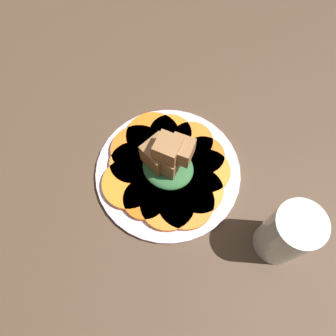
# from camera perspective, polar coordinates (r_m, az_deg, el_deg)

# --- Properties ---
(table_slab) EXTENTS (1.20, 1.20, 0.02)m
(table_slab) POSITION_cam_1_polar(r_m,az_deg,el_deg) (0.59, 0.00, -1.24)
(table_slab) COLOR #4C3828
(table_slab) RESTS_ON ground
(plate) EXTENTS (0.25, 0.25, 0.01)m
(plate) POSITION_cam_1_polar(r_m,az_deg,el_deg) (0.57, 0.00, -0.65)
(plate) COLOR silver
(plate) RESTS_ON table_slab
(carrot_slice_0) EXTENTS (0.10, 0.10, 0.01)m
(carrot_slice_0) POSITION_cam_1_polar(r_m,az_deg,el_deg) (0.58, -5.20, 3.16)
(carrot_slice_0) COLOR orange
(carrot_slice_0) RESTS_ON plate
(carrot_slice_1) EXTENTS (0.08, 0.08, 0.01)m
(carrot_slice_1) POSITION_cam_1_polar(r_m,az_deg,el_deg) (0.57, -6.19, 0.83)
(carrot_slice_1) COLOR orange
(carrot_slice_1) RESTS_ON plate
(carrot_slice_2) EXTENTS (0.09, 0.09, 0.01)m
(carrot_slice_2) POSITION_cam_1_polar(r_m,az_deg,el_deg) (0.55, -6.72, -2.70)
(carrot_slice_2) COLOR orange
(carrot_slice_2) RESTS_ON plate
(carrot_slice_3) EXTENTS (0.07, 0.07, 0.01)m
(carrot_slice_3) POSITION_cam_1_polar(r_m,az_deg,el_deg) (0.54, -4.05, -5.44)
(carrot_slice_3) COLOR #D66115
(carrot_slice_3) RESTS_ON plate
(carrot_slice_4) EXTENTS (0.09, 0.09, 0.01)m
(carrot_slice_4) POSITION_cam_1_polar(r_m,az_deg,el_deg) (0.54, -0.09, -6.27)
(carrot_slice_4) COLOR orange
(carrot_slice_4) RESTS_ON plate
(carrot_slice_5) EXTENTS (0.10, 0.10, 0.01)m
(carrot_slice_5) POSITION_cam_1_polar(r_m,az_deg,el_deg) (0.54, 3.04, -5.86)
(carrot_slice_5) COLOR orange
(carrot_slice_5) RESTS_ON plate
(carrot_slice_6) EXTENTS (0.08, 0.08, 0.01)m
(carrot_slice_6) POSITION_cam_1_polar(r_m,az_deg,el_deg) (0.55, 5.43, -4.01)
(carrot_slice_6) COLOR orange
(carrot_slice_6) RESTS_ON plate
(carrot_slice_7) EXTENTS (0.08, 0.08, 0.01)m
(carrot_slice_7) POSITION_cam_1_polar(r_m,az_deg,el_deg) (0.56, 6.77, -0.58)
(carrot_slice_7) COLOR orange
(carrot_slice_7) RESTS_ON plate
(carrot_slice_8) EXTENTS (0.07, 0.07, 0.01)m
(carrot_slice_8) POSITION_cam_1_polar(r_m,az_deg,el_deg) (0.58, 6.21, 2.12)
(carrot_slice_8) COLOR orange
(carrot_slice_8) RESTS_ON plate
(carrot_slice_9) EXTENTS (0.08, 0.08, 0.01)m
(carrot_slice_9) POSITION_cam_1_polar(r_m,az_deg,el_deg) (0.59, 4.11, 4.66)
(carrot_slice_9) COLOR orange
(carrot_slice_9) RESTS_ON plate
(carrot_slice_10) EXTENTS (0.08, 0.08, 0.01)m
(carrot_slice_10) POSITION_cam_1_polar(r_m,az_deg,el_deg) (0.59, 0.40, 5.97)
(carrot_slice_10) COLOR orange
(carrot_slice_10) RESTS_ON plate
(carrot_slice_11) EXTENTS (0.10, 0.10, 0.01)m
(carrot_slice_11) POSITION_cam_1_polar(r_m,az_deg,el_deg) (0.59, -2.65, 5.56)
(carrot_slice_11) COLOR orange
(carrot_slice_11) RESTS_ON plate
(center_pile) EXTENTS (0.09, 0.08, 0.10)m
(center_pile) POSITION_cam_1_polar(r_m,az_deg,el_deg) (0.53, -0.10, 1.35)
(center_pile) COLOR #2D6033
(center_pile) RESTS_ON plate
(fork) EXTENTS (0.18, 0.03, 0.00)m
(fork) POSITION_cam_1_polar(r_m,az_deg,el_deg) (0.58, 3.10, 3.15)
(fork) COLOR silver
(fork) RESTS_ON plate
(water_glass) EXTENTS (0.07, 0.07, 0.12)m
(water_glass) POSITION_cam_1_polar(r_m,az_deg,el_deg) (0.51, 20.00, -10.79)
(water_glass) COLOR silver
(water_glass) RESTS_ON table_slab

